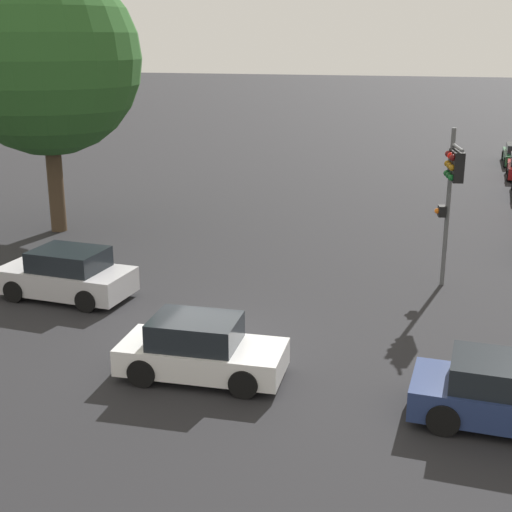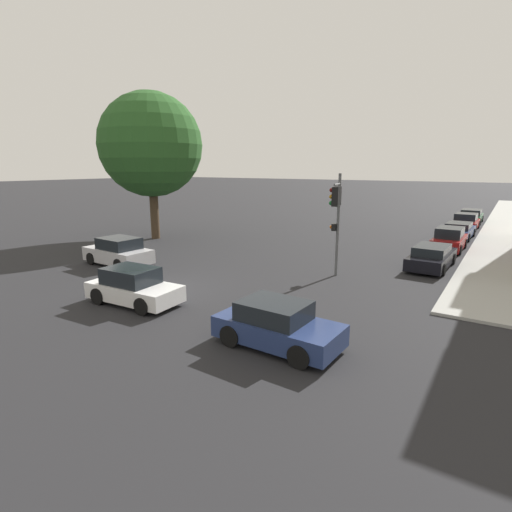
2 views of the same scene
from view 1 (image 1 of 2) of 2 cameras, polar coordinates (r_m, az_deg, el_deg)
name	(u,v)px [view 1 (image 1 of 2)]	position (r m, az deg, el deg)	size (l,w,h in m)	color
ground_plane	(212,341)	(19.20, -3.53, -6.79)	(300.00, 300.00, 0.00)	black
street_tree	(45,59)	(30.28, -16.50, 14.85)	(7.59, 7.59, 10.79)	#423323
traffic_signal	(452,178)	(22.81, 15.42, 6.03)	(0.81, 1.60, 5.11)	#515456
crossing_car_0	(505,394)	(15.89, 19.30, -10.40)	(3.94, 2.02, 1.42)	navy
crossing_car_1	(200,350)	(17.04, -4.48, -7.47)	(4.00, 2.00, 1.48)	silver
crossing_car_2	(67,275)	(22.83, -14.90, -1.48)	(4.20, 2.17, 1.56)	#B7B7BC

